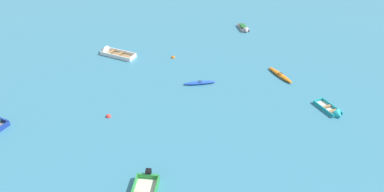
% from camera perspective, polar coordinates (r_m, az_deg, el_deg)
% --- Properties ---
extents(rowboat_turquoise_far_left, '(1.62, 3.07, 0.99)m').
position_cam_1_polar(rowboat_turquoise_far_left, '(33.41, 21.99, -2.48)').
color(rowboat_turquoise_far_left, beige).
rests_on(rowboat_turquoise_far_left, ground_plane).
extents(kayak_blue_near_camera, '(3.29, 0.76, 0.31)m').
position_cam_1_polar(kayak_blue_near_camera, '(35.19, 1.26, 2.17)').
color(kayak_blue_near_camera, blue).
rests_on(kayak_blue_near_camera, ground_plane).
extents(rowboat_white_outer_left, '(4.44, 3.91, 1.30)m').
position_cam_1_polar(rowboat_white_outer_left, '(42.19, -13.23, 6.93)').
color(rowboat_white_outer_left, '#99754C').
rests_on(rowboat_white_outer_left, ground_plane).
extents(kayak_orange_back_row_center, '(1.45, 3.70, 0.35)m').
position_cam_1_polar(kayak_orange_back_row_center, '(37.63, 14.07, 3.35)').
color(kayak_orange_back_row_center, orange).
rests_on(kayak_orange_back_row_center, ground_plane).
extents(rowboat_grey_far_right, '(1.11, 2.76, 0.93)m').
position_cam_1_polar(rowboat_grey_far_right, '(47.88, 8.46, 10.75)').
color(rowboat_grey_far_right, '#99754C').
rests_on(rowboat_grey_far_right, ground_plane).
extents(mooring_buoy_far_field, '(0.46, 0.46, 0.46)m').
position_cam_1_polar(mooring_buoy_far_field, '(31.58, -13.36, -3.27)').
color(mooring_buoy_far_field, red).
rests_on(mooring_buoy_far_field, ground_plane).
extents(mooring_buoy_central, '(0.45, 0.45, 0.45)m').
position_cam_1_polar(mooring_buoy_central, '(40.32, -3.07, 6.21)').
color(mooring_buoy_central, orange).
rests_on(mooring_buoy_central, ground_plane).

